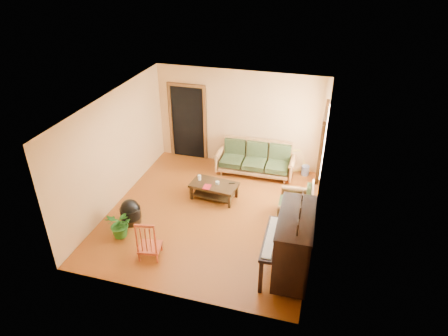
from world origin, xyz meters
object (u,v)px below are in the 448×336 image
(ceramic_crock, at_px, (305,170))
(potted_plant, at_px, (120,225))
(red_chair, at_px, (149,238))
(piano, at_px, (294,245))
(armchair, at_px, (295,203))
(sofa, at_px, (255,159))
(coffee_table, at_px, (214,191))
(footstool, at_px, (131,214))

(ceramic_crock, distance_m, potted_plant, 4.96)
(red_chair, relative_size, potted_plant, 1.44)
(piano, distance_m, potted_plant, 3.54)
(red_chair, bearing_deg, potted_plant, 145.52)
(armchair, xyz_separation_m, red_chair, (-2.52, -1.97, 0.01))
(sofa, relative_size, coffee_table, 1.84)
(footstool, bearing_deg, potted_plant, -85.64)
(footstool, distance_m, red_chair, 1.25)
(footstool, bearing_deg, sofa, 52.50)
(ceramic_crock, relative_size, potted_plant, 0.42)
(armchair, bearing_deg, piano, -86.79)
(red_chair, bearing_deg, piano, -3.54)
(ceramic_crock, bearing_deg, red_chair, -122.76)
(sofa, height_order, armchair, armchair)
(coffee_table, relative_size, armchair, 1.27)
(sofa, height_order, piano, piano)
(coffee_table, bearing_deg, footstool, -136.20)
(sofa, height_order, footstool, sofa)
(ceramic_crock, bearing_deg, armchair, -91.41)
(sofa, xyz_separation_m, armchair, (1.24, -1.71, 0.00))
(footstool, bearing_deg, piano, -9.05)
(piano, height_order, red_chair, piano)
(ceramic_crock, bearing_deg, sofa, -166.27)
(coffee_table, bearing_deg, armchair, -9.21)
(sofa, distance_m, armchair, 2.11)
(coffee_table, distance_m, footstool, 2.02)
(coffee_table, bearing_deg, red_chair, -104.60)
(armchair, relative_size, potted_plant, 1.40)
(footstool, bearing_deg, ceramic_crock, 42.17)
(piano, height_order, potted_plant, piano)
(coffee_table, height_order, potted_plant, potted_plant)
(piano, bearing_deg, ceramic_crock, 90.17)
(sofa, bearing_deg, red_chair, -109.92)
(armchair, relative_size, red_chair, 0.98)
(sofa, distance_m, coffee_table, 1.57)
(coffee_table, distance_m, red_chair, 2.37)
(sofa, bearing_deg, piano, -67.93)
(piano, relative_size, ceramic_crock, 5.61)
(sofa, relative_size, piano, 1.39)
(footstool, distance_m, ceramic_crock, 4.63)
(ceramic_crock, bearing_deg, footstool, -137.83)
(armchair, height_order, ceramic_crock, armchair)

